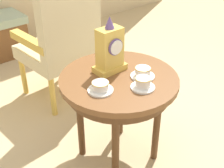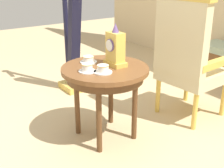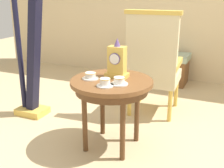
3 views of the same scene
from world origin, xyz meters
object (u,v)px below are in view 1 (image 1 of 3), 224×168
at_px(teacup_center, 143,73).
at_px(mantel_clock, 110,50).
at_px(teacup_left, 100,87).
at_px(teacup_right, 143,84).
at_px(side_table, 119,88).
at_px(armchair, 62,34).

height_order(teacup_center, mantel_clock, mantel_clock).
xyz_separation_m(teacup_left, mantel_clock, (0.18, 0.14, 0.11)).
distance_m(teacup_left, teacup_right, 0.23).
bearing_deg(mantel_clock, teacup_left, -142.75).
height_order(side_table, mantel_clock, mantel_clock).
bearing_deg(armchair, teacup_center, -91.35).
distance_m(teacup_right, teacup_center, 0.12).
xyz_separation_m(teacup_left, teacup_right, (0.19, -0.12, 0.00)).
xyz_separation_m(teacup_left, armchair, (0.30, 0.85, -0.05)).
bearing_deg(teacup_left, teacup_center, -8.14).
relative_size(side_table, teacup_left, 4.97).
bearing_deg(mantel_clock, teacup_right, -87.60).
xyz_separation_m(teacup_center, mantel_clock, (-0.09, 0.18, 0.11)).
distance_m(side_table, armchair, 0.82).
xyz_separation_m(mantel_clock, armchair, (0.12, 0.71, -0.16)).
distance_m(teacup_right, armchair, 0.98).
relative_size(teacup_left, teacup_center, 1.00).
xyz_separation_m(teacup_center, armchair, (0.02, 0.89, -0.05)).
xyz_separation_m(side_table, teacup_right, (0.02, -0.17, 0.10)).
xyz_separation_m(teacup_left, teacup_center, (0.28, -0.04, 0.00)).
xyz_separation_m(side_table, armchair, (0.13, 0.80, 0.05)).
xyz_separation_m(teacup_right, mantel_clock, (-0.01, 0.26, 0.11)).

